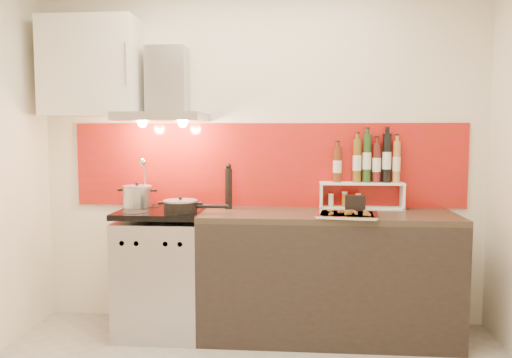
# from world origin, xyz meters

# --- Properties ---
(back_wall) EXTENTS (3.40, 0.02, 2.60)m
(back_wall) POSITION_xyz_m (0.00, 1.40, 1.30)
(back_wall) COLOR silver
(back_wall) RESTS_ON ground
(backsplash) EXTENTS (3.00, 0.02, 0.64)m
(backsplash) POSITION_xyz_m (0.05, 1.39, 1.22)
(backsplash) COLOR maroon
(backsplash) RESTS_ON back_wall
(range_stove) EXTENTS (0.60, 0.60, 0.91)m
(range_stove) POSITION_xyz_m (-0.70, 1.10, 0.44)
(range_stove) COLOR #B7B7BA
(range_stove) RESTS_ON ground
(counter) EXTENTS (1.80, 0.60, 0.90)m
(counter) POSITION_xyz_m (0.50, 1.10, 0.45)
(counter) COLOR black
(counter) RESTS_ON ground
(range_hood) EXTENTS (0.62, 0.50, 0.61)m
(range_hood) POSITION_xyz_m (-0.70, 1.24, 1.74)
(range_hood) COLOR #B7B7BA
(range_hood) RESTS_ON back_wall
(upper_cabinet) EXTENTS (0.70, 0.35, 0.72)m
(upper_cabinet) POSITION_xyz_m (-1.25, 1.22, 1.95)
(upper_cabinet) COLOR silver
(upper_cabinet) RESTS_ON back_wall
(stock_pot) EXTENTS (0.22, 0.22, 0.19)m
(stock_pot) POSITION_xyz_m (-0.92, 1.21, 0.99)
(stock_pot) COLOR #B7B7BA
(stock_pot) RESTS_ON range_stove
(saute_pan) EXTENTS (0.46, 0.24, 0.11)m
(saute_pan) POSITION_xyz_m (-0.53, 0.99, 0.95)
(saute_pan) COLOR black
(saute_pan) RESTS_ON range_stove
(utensil_jar) EXTENTS (0.08, 0.12, 0.38)m
(utensil_jar) POSITION_xyz_m (-0.86, 1.18, 1.01)
(utensil_jar) COLOR silver
(utensil_jar) RESTS_ON range_stove
(pepper_mill) EXTENTS (0.05, 0.05, 0.34)m
(pepper_mill) POSITION_xyz_m (-0.23, 1.23, 1.07)
(pepper_mill) COLOR black
(pepper_mill) RESTS_ON counter
(step_shelf) EXTENTS (0.62, 0.17, 0.56)m
(step_shelf) POSITION_xyz_m (0.79, 1.32, 1.16)
(step_shelf) COLOR white
(step_shelf) RESTS_ON counter
(caddy_box) EXTENTS (0.15, 0.09, 0.12)m
(caddy_box) POSITION_xyz_m (0.70, 1.15, 0.96)
(caddy_box) COLOR black
(caddy_box) RESTS_ON counter
(baking_tray) EXTENTS (0.44, 0.36, 0.03)m
(baking_tray) POSITION_xyz_m (0.62, 0.93, 0.92)
(baking_tray) COLOR silver
(baking_tray) RESTS_ON counter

